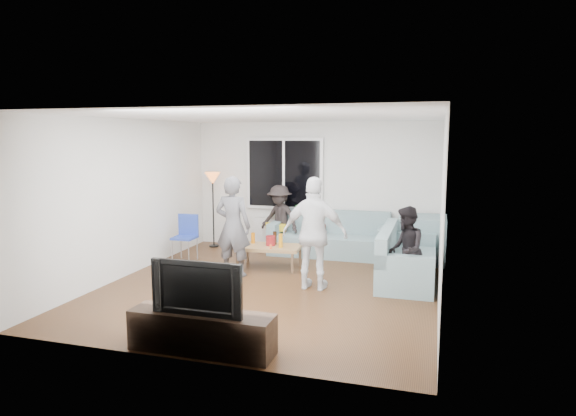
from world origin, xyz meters
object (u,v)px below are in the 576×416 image
(sofa_right_section, at_px, (408,255))
(spectator_right, at_px, (406,250))
(player_right, at_px, (315,234))
(tv_console, at_px, (202,332))
(player_left, at_px, (233,226))
(television, at_px, (201,286))
(side_chair, at_px, (184,238))
(sofa_back_section, at_px, (329,234))
(spectator_back, at_px, (280,219))
(floor_lamp, at_px, (213,210))
(coffee_table, at_px, (269,257))

(sofa_right_section, height_order, spectator_right, spectator_right)
(player_right, relative_size, tv_console, 1.07)
(player_left, distance_m, tv_console, 3.07)
(television, bearing_deg, side_chair, 120.60)
(side_chair, bearing_deg, player_right, -21.96)
(sofa_back_section, bearing_deg, spectator_back, 178.31)
(floor_lamp, height_order, spectator_right, floor_lamp)
(tv_console, distance_m, television, 0.51)
(player_left, relative_size, spectator_back, 1.24)
(player_right, distance_m, spectator_right, 1.36)
(spectator_right, height_order, tv_console, spectator_right)
(sofa_right_section, distance_m, television, 3.96)
(sofa_back_section, distance_m, player_right, 2.28)
(sofa_back_section, relative_size, side_chair, 2.67)
(spectator_back, bearing_deg, floor_lamp, -161.41)
(tv_console, bearing_deg, coffee_table, 96.95)
(floor_lamp, height_order, player_left, player_left)
(television, bearing_deg, sofa_back_section, 85.43)
(coffee_table, height_order, spectator_back, spectator_back)
(tv_console, relative_size, television, 1.56)
(floor_lamp, xyz_separation_m, spectator_right, (4.07, -2.11, -0.13))
(side_chair, bearing_deg, spectator_right, -13.35)
(television, bearing_deg, tv_console, 0.00)
(spectator_back, height_order, tv_console, spectator_back)
(coffee_table, height_order, tv_console, tv_console)
(tv_console, bearing_deg, player_left, 106.21)
(player_right, bearing_deg, player_left, -10.36)
(spectator_right, relative_size, tv_console, 0.81)
(player_left, height_order, television, player_left)
(side_chair, distance_m, spectator_right, 4.16)
(side_chair, xyz_separation_m, spectator_right, (4.07, -0.83, 0.22))
(spectator_right, bearing_deg, sofa_right_section, 172.35)
(sofa_back_section, distance_m, coffee_table, 1.50)
(side_chair, relative_size, spectator_right, 0.66)
(side_chair, bearing_deg, sofa_right_section, -3.66)
(sofa_back_section, height_order, spectator_right, spectator_right)
(sofa_back_section, relative_size, player_right, 1.34)
(spectator_back, bearing_deg, coffee_table, -61.16)
(player_left, bearing_deg, spectator_back, -94.77)
(sofa_right_section, height_order, player_right, player_right)
(sofa_right_section, height_order, coffee_table, sofa_right_section)
(floor_lamp, bearing_deg, television, -66.46)
(floor_lamp, relative_size, television, 1.52)
(television, bearing_deg, spectator_right, 54.14)
(side_chair, relative_size, spectator_back, 0.64)
(coffee_table, relative_size, tv_console, 0.69)
(tv_console, bearing_deg, spectator_right, 54.14)
(sofa_right_section, xyz_separation_m, floor_lamp, (-4.07, 1.41, 0.36))
(sofa_right_section, relative_size, player_right, 1.17)
(sofa_back_section, bearing_deg, player_right, -83.58)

